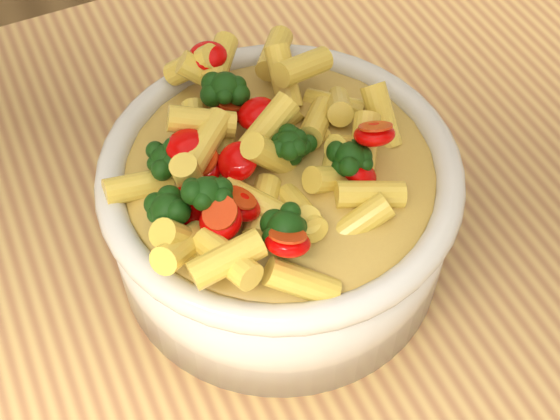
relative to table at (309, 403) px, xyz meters
name	(u,v)px	position (x,y,z in m)	size (l,w,h in m)	color
table	(309,403)	(0.00, 0.00, 0.00)	(1.20, 0.80, 0.90)	tan
serving_bowl	(280,209)	(0.01, 0.07, 0.15)	(0.23, 0.23, 0.10)	silver
pasta_salad	(280,147)	(0.01, 0.07, 0.21)	(0.18, 0.18, 0.04)	#FFE550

